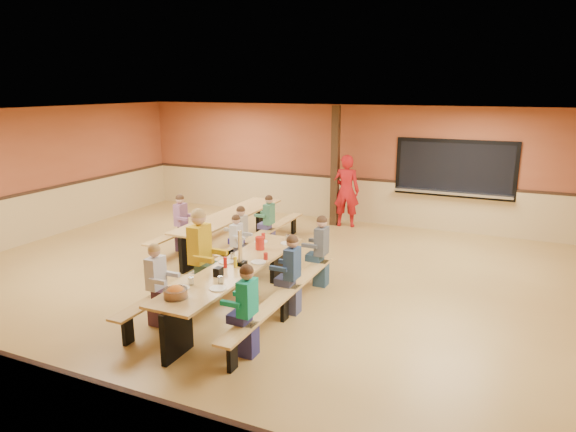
% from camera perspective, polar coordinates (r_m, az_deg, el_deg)
% --- Properties ---
extents(ground, '(12.00, 12.00, 0.00)m').
position_cam_1_polar(ground, '(9.28, -2.83, -7.56)').
color(ground, olive).
rests_on(ground, ground).
extents(room_envelope, '(12.04, 10.04, 3.02)m').
position_cam_1_polar(room_envelope, '(9.05, -2.89, -3.50)').
color(room_envelope, brown).
rests_on(room_envelope, ground).
extents(kitchen_pass_through, '(2.78, 0.28, 1.38)m').
position_cam_1_polar(kitchen_pass_through, '(12.84, 18.02, 4.77)').
color(kitchen_pass_through, black).
rests_on(kitchen_pass_through, ground).
extents(structural_post, '(0.18, 0.18, 3.00)m').
position_cam_1_polar(structural_post, '(12.90, 5.26, 5.49)').
color(structural_post, black).
rests_on(structural_post, ground).
extents(cafeteria_table_main, '(1.91, 3.70, 0.74)m').
position_cam_1_polar(cafeteria_table_main, '(8.08, -5.76, -7.01)').
color(cafeteria_table_main, tan).
rests_on(cafeteria_table_main, ground).
extents(cafeteria_table_second, '(1.91, 3.70, 0.74)m').
position_cam_1_polar(cafeteria_table_second, '(11.26, -6.41, -0.88)').
color(cafeteria_table_second, tan).
rests_on(cafeteria_table_second, ground).
extents(seated_child_white_left, '(0.38, 0.31, 1.23)m').
position_cam_1_polar(seated_child_white_left, '(7.80, -14.40, -7.46)').
color(seated_child_white_left, silver).
rests_on(seated_child_white_left, ground).
extents(seated_adult_yellow, '(0.51, 0.42, 1.49)m').
position_cam_1_polar(seated_adult_yellow, '(8.61, -9.76, -4.22)').
color(seated_adult_yellow, gold).
rests_on(seated_adult_yellow, ground).
extents(seated_child_grey_left, '(0.33, 0.27, 1.13)m').
position_cam_1_polar(seated_child_grey_left, '(9.63, -5.73, -3.22)').
color(seated_child_grey_left, silver).
rests_on(seated_child_grey_left, ground).
extents(seated_child_teal_right, '(0.38, 0.31, 1.24)m').
position_cam_1_polar(seated_child_teal_right, '(6.75, -4.52, -10.53)').
color(seated_child_teal_right, '#139673').
rests_on(seated_child_teal_right, ground).
extents(seated_child_navy_right, '(0.39, 0.32, 1.25)m').
position_cam_1_polar(seated_child_navy_right, '(7.93, 0.47, -6.60)').
color(seated_child_navy_right, navy).
rests_on(seated_child_navy_right, ground).
extents(seated_child_char_right, '(0.39, 0.32, 1.25)m').
position_cam_1_polar(seated_child_char_right, '(9.03, 3.73, -3.97)').
color(seated_child_char_right, '#474B51').
rests_on(seated_child_char_right, ground).
extents(seated_child_purple_sec, '(0.37, 0.31, 1.22)m').
position_cam_1_polar(seated_child_purple_sec, '(11.16, -11.79, -0.80)').
color(seated_child_purple_sec, '#85577B').
rests_on(seated_child_purple_sec, ground).
extents(seated_child_green_sec, '(0.35, 0.29, 1.18)m').
position_cam_1_polar(seated_child_green_sec, '(11.06, -2.11, -0.75)').
color(seated_child_green_sec, '#3E7F5B').
rests_on(seated_child_green_sec, ground).
extents(seated_child_tan_sec, '(0.36, 0.30, 1.19)m').
position_cam_1_polar(seated_child_tan_sec, '(10.03, -5.21, -2.33)').
color(seated_child_tan_sec, '#A69D86').
rests_on(seated_child_tan_sec, ground).
extents(standing_woman, '(0.73, 0.54, 1.82)m').
position_cam_1_polar(standing_woman, '(12.90, 6.47, 2.80)').
color(standing_woman, '#B61417').
rests_on(standing_woman, ground).
extents(punch_pitcher, '(0.16, 0.16, 0.22)m').
position_cam_1_polar(punch_pitcher, '(8.74, -3.14, -3.04)').
color(punch_pitcher, red).
rests_on(punch_pitcher, cafeteria_table_main).
extents(chip_bowl, '(0.32, 0.32, 0.15)m').
position_cam_1_polar(chip_bowl, '(6.96, -12.39, -8.29)').
color(chip_bowl, orange).
rests_on(chip_bowl, cafeteria_table_main).
extents(napkin_dispenser, '(0.10, 0.14, 0.13)m').
position_cam_1_polar(napkin_dispenser, '(7.61, -7.75, -6.17)').
color(napkin_dispenser, black).
rests_on(napkin_dispenser, cafeteria_table_main).
extents(condiment_mustard, '(0.06, 0.06, 0.17)m').
position_cam_1_polar(condiment_mustard, '(7.93, -5.87, -5.11)').
color(condiment_mustard, yellow).
rests_on(condiment_mustard, cafeteria_table_main).
extents(condiment_ketchup, '(0.06, 0.06, 0.17)m').
position_cam_1_polar(condiment_ketchup, '(7.93, -7.00, -5.14)').
color(condiment_ketchup, '#B2140F').
rests_on(condiment_ketchup, cafeteria_table_main).
extents(table_paddle, '(0.16, 0.16, 0.56)m').
position_cam_1_polar(table_paddle, '(8.01, -5.31, -4.51)').
color(table_paddle, black).
rests_on(table_paddle, cafeteria_table_main).
extents(place_settings, '(0.65, 3.30, 0.11)m').
position_cam_1_polar(place_settings, '(7.98, -5.81, -5.21)').
color(place_settings, beige).
rests_on(place_settings, cafeteria_table_main).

